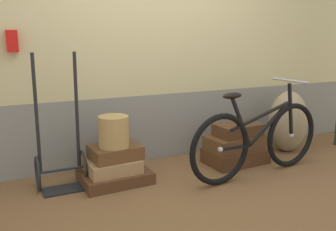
{
  "coord_description": "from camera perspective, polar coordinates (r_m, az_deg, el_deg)",
  "views": [
    {
      "loc": [
        -1.58,
        -3.02,
        1.42
      ],
      "look_at": [
        -0.08,
        0.17,
        0.64
      ],
      "focal_mm": 39.45,
      "sensor_mm": 36.0,
      "label": 1
    }
  ],
  "objects": [
    {
      "name": "suitcase_1",
      "position": [
        3.67,
        -8.58,
        -7.61
      ],
      "size": [
        0.51,
        0.43,
        0.12
      ],
      "primitive_type": "cube",
      "rotation": [
        0.0,
        0.0,
        0.04
      ],
      "color": "#9E754C",
      "rests_on": "suitcase_0"
    },
    {
      "name": "suitcase_2",
      "position": [
        3.64,
        -8.15,
        -5.61
      ],
      "size": [
        0.5,
        0.39,
        0.13
      ],
      "primitive_type": "cube",
      "rotation": [
        0.0,
        0.0,
        0.09
      ],
      "color": "brown",
      "rests_on": "suitcase_1"
    },
    {
      "name": "ground",
      "position": [
        3.71,
        2.36,
        -10.63
      ],
      "size": [
        9.19,
        5.2,
        0.06
      ],
      "primitive_type": "cube",
      "color": "brown"
    },
    {
      "name": "burlap_sack",
      "position": [
        4.76,
        18.02,
        -0.88
      ],
      "size": [
        0.49,
        0.42,
        0.75
      ],
      "primitive_type": "ellipsoid",
      "color": "#9E8966",
      "rests_on": "ground"
    },
    {
      "name": "suitcase_0",
      "position": [
        3.71,
        -8.18,
        -9.32
      ],
      "size": [
        0.68,
        0.51,
        0.11
      ],
      "primitive_type": "cube",
      "rotation": [
        0.0,
        0.0,
        0.05
      ],
      "color": "#4C2D19",
      "rests_on": "ground"
    },
    {
      "name": "suitcase_5",
      "position": [
        4.18,
        10.74,
        -2.17
      ],
      "size": [
        0.52,
        0.34,
        0.13
      ],
      "primitive_type": "cube",
      "rotation": [
        0.0,
        0.0,
        0.05
      ],
      "color": "#4C2D19",
      "rests_on": "suitcase_4"
    },
    {
      "name": "station_building",
      "position": [
        4.19,
        -2.78,
        9.52
      ],
      "size": [
        7.19,
        0.74,
        2.41
      ],
      "color": "gray",
      "rests_on": "ground"
    },
    {
      "name": "suitcase_3",
      "position": [
        4.26,
        10.36,
        -6.1
      ],
      "size": [
        0.69,
        0.47,
        0.16
      ],
      "primitive_type": "cube",
      "rotation": [
        0.0,
        0.0,
        0.05
      ],
      "color": "#4C2D19",
      "rests_on": "ground"
    },
    {
      "name": "bicycle",
      "position": [
        3.86,
        13.73,
        -3.7
      ],
      "size": [
        1.68,
        0.46,
        0.96
      ],
      "color": "black",
      "rests_on": "ground"
    },
    {
      "name": "suitcase_4",
      "position": [
        4.2,
        10.26,
        -4.08
      ],
      "size": [
        0.67,
        0.43,
        0.15
      ],
      "primitive_type": "cube",
      "rotation": [
        0.0,
        0.0,
        0.1
      ],
      "color": "brown",
      "rests_on": "suitcase_3"
    },
    {
      "name": "wicker_basket",
      "position": [
        3.55,
        -8.39,
        -2.46
      ],
      "size": [
        0.29,
        0.29,
        0.3
      ],
      "primitive_type": "cylinder",
      "color": "#A8844C",
      "rests_on": "suitcase_2"
    },
    {
      "name": "luggage_trolley",
      "position": [
        3.63,
        -16.29,
        -6.49
      ],
      "size": [
        0.45,
        0.38,
        1.27
      ],
      "color": "black",
      "rests_on": "ground"
    }
  ]
}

